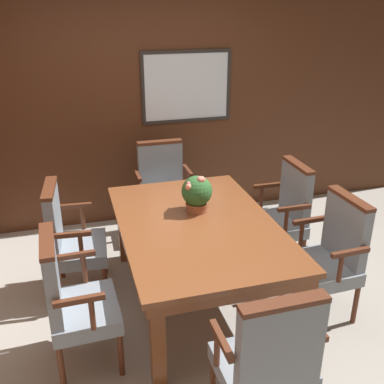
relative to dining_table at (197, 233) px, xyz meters
The scene contains 10 objects.
ground_plane 0.66m from the dining_table, 128.69° to the right, with size 14.00×14.00×0.00m, color #A39E93.
wall_back 1.82m from the dining_table, 93.46° to the left, with size 7.20×0.08×2.45m.
dining_table is the anchor object (origin of this frame).
chair_right_far 1.03m from the dining_table, 21.67° to the left, with size 0.45×0.57×0.99m.
chair_left_near 1.09m from the dining_table, 156.17° to the right, with size 0.46×0.58×0.99m.
chair_left_far 1.08m from the dining_table, 157.14° to the left, with size 0.48×0.59×0.99m.
chair_right_near 1.06m from the dining_table, 22.28° to the right, with size 0.47×0.58×0.99m.
chair_head_far 1.31m from the dining_table, 89.85° to the left, with size 0.57×0.45×0.99m.
chair_head_near 1.31m from the dining_table, 88.77° to the right, with size 0.57×0.45×0.99m.
potted_plant 0.33m from the dining_table, 74.56° to the left, with size 0.25×0.25×0.32m.
Camera 1 is at (-0.79, -2.88, 2.34)m, focal length 42.00 mm.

